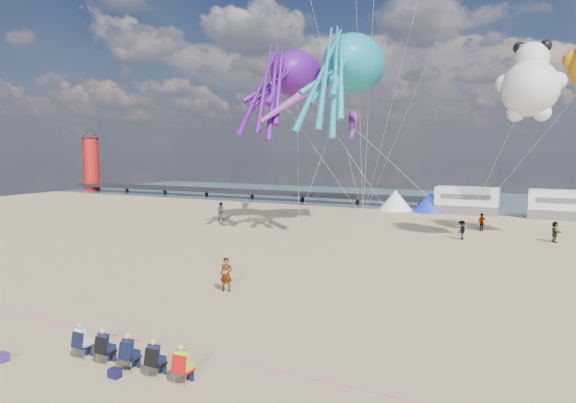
{
  "coord_description": "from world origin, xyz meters",
  "views": [
    {
      "loc": [
        13.77,
        -19.29,
        7.33
      ],
      "look_at": [
        0.99,
        6.0,
        4.36
      ],
      "focal_mm": 32.0,
      "sensor_mm": 36.0,
      "label": 1
    }
  ],
  "objects_px": {
    "sandbag_a": "(299,221)",
    "motorhome_1": "(564,205)",
    "beachgoer_3": "(482,222)",
    "windsock_mid": "(352,126)",
    "beachgoer_2": "(462,230)",
    "sandbag_d": "(459,226)",
    "windsock_right": "(285,106)",
    "beachgoer_1": "(221,211)",
    "kite_octopus_teal": "(354,63)",
    "tent_blue": "(430,202)",
    "spectator_row": "(131,351)",
    "standing_person": "(226,275)",
    "kite_octopus_purple": "(297,74)",
    "motorhome_0": "(467,201)",
    "cooler_navy": "(115,373)",
    "cooler_purple": "(2,357)",
    "kite_panda": "(530,88)",
    "windsock_left": "(297,77)",
    "beachgoer_4": "(555,232)",
    "sandbag_e": "(363,218)",
    "sandbag_c": "(464,230)",
    "tent_white": "(395,200)",
    "lighthouse": "(91,164)",
    "sandbag_b": "(396,225)"
  },
  "relations": [
    {
      "from": "sandbag_a",
      "to": "motorhome_1",
      "type": "bearing_deg",
      "value": 31.28
    },
    {
      "from": "beachgoer_3",
      "to": "windsock_mid",
      "type": "xyz_separation_m",
      "value": [
        -12.22,
        0.1,
        8.63
      ]
    },
    {
      "from": "beachgoer_2",
      "to": "sandbag_d",
      "type": "bearing_deg",
      "value": -150.05
    },
    {
      "from": "motorhome_1",
      "to": "windsock_right",
      "type": "height_order",
      "value": "windsock_right"
    },
    {
      "from": "beachgoer_1",
      "to": "kite_octopus_teal",
      "type": "height_order",
      "value": "kite_octopus_teal"
    },
    {
      "from": "tent_blue",
      "to": "spectator_row",
      "type": "xyz_separation_m",
      "value": [
        -0.24,
        -47.06,
        -0.55
      ]
    },
    {
      "from": "standing_person",
      "to": "sandbag_d",
      "type": "relative_size",
      "value": 3.5
    },
    {
      "from": "standing_person",
      "to": "kite_octopus_purple",
      "type": "distance_m",
      "value": 25.63
    },
    {
      "from": "motorhome_0",
      "to": "beachgoer_2",
      "type": "distance_m",
      "value": 16.95
    },
    {
      "from": "spectator_row",
      "to": "cooler_navy",
      "type": "xyz_separation_m",
      "value": [
        -0.04,
        -0.67,
        -0.5
      ]
    },
    {
      "from": "cooler_purple",
      "to": "windsock_right",
      "type": "height_order",
      "value": "windsock_right"
    },
    {
      "from": "beachgoer_3",
      "to": "kite_panda",
      "type": "bearing_deg",
      "value": 67.29
    },
    {
      "from": "sandbag_d",
      "to": "kite_octopus_teal",
      "type": "height_order",
      "value": "kite_octopus_teal"
    },
    {
      "from": "windsock_left",
      "to": "spectator_row",
      "type": "bearing_deg",
      "value": -95.54
    },
    {
      "from": "kite_octopus_teal",
      "to": "beachgoer_4",
      "type": "bearing_deg",
      "value": 18.14
    },
    {
      "from": "beachgoer_4",
      "to": "sandbag_e",
      "type": "relative_size",
      "value": 3.28
    },
    {
      "from": "beachgoer_1",
      "to": "sandbag_e",
      "type": "height_order",
      "value": "beachgoer_1"
    },
    {
      "from": "beachgoer_1",
      "to": "sandbag_c",
      "type": "relative_size",
      "value": 3.64
    },
    {
      "from": "tent_white",
      "to": "kite_octopus_teal",
      "type": "bearing_deg",
      "value": -88.8
    },
    {
      "from": "sandbag_a",
      "to": "kite_octopus_teal",
      "type": "xyz_separation_m",
      "value": [
        6.15,
        -1.7,
        14.55
      ]
    },
    {
      "from": "sandbag_a",
      "to": "tent_white",
      "type": "bearing_deg",
      "value": 67.67
    },
    {
      "from": "cooler_navy",
      "to": "beachgoer_3",
      "type": "distance_m",
      "value": 36.92
    },
    {
      "from": "beachgoer_4",
      "to": "lighthouse",
      "type": "bearing_deg",
      "value": 53.89
    },
    {
      "from": "motorhome_1",
      "to": "beachgoer_3",
      "type": "distance_m",
      "value": 13.33
    },
    {
      "from": "tent_white",
      "to": "sandbag_c",
      "type": "xyz_separation_m",
      "value": [
        9.49,
        -12.11,
        -1.09
      ]
    },
    {
      "from": "motorhome_0",
      "to": "beachgoer_3",
      "type": "distance_m",
      "value": 11.89
    },
    {
      "from": "motorhome_0",
      "to": "cooler_purple",
      "type": "distance_m",
      "value": 49.36
    },
    {
      "from": "beachgoer_1",
      "to": "sandbag_b",
      "type": "xyz_separation_m",
      "value": [
        17.05,
        3.84,
        -0.8
      ]
    },
    {
      "from": "beachgoer_2",
      "to": "sandbag_c",
      "type": "distance_m",
      "value": 4.77
    },
    {
      "from": "sandbag_e",
      "to": "kite_panda",
      "type": "distance_m",
      "value": 21.18
    },
    {
      "from": "beachgoer_1",
      "to": "beachgoer_4",
      "type": "distance_m",
      "value": 30.25
    },
    {
      "from": "lighthouse",
      "to": "motorhome_1",
      "type": "bearing_deg",
      "value": -3.2
    },
    {
      "from": "beachgoer_2",
      "to": "sandbag_d",
      "type": "xyz_separation_m",
      "value": [
        -1.18,
        6.68,
        -0.67
      ]
    },
    {
      "from": "motorhome_1",
      "to": "beachgoer_4",
      "type": "relative_size",
      "value": 4.02
    },
    {
      "from": "sandbag_a",
      "to": "standing_person",
      "type": "bearing_deg",
      "value": -73.07
    },
    {
      "from": "kite_octopus_purple",
      "to": "windsock_left",
      "type": "bearing_deg",
      "value": 135.58
    },
    {
      "from": "tent_white",
      "to": "beachgoer_4",
      "type": "relative_size",
      "value": 2.44
    },
    {
      "from": "standing_person",
      "to": "windsock_right",
      "type": "height_order",
      "value": "windsock_right"
    },
    {
      "from": "beachgoer_4",
      "to": "sandbag_b",
      "type": "relative_size",
      "value": 3.28
    },
    {
      "from": "tent_white",
      "to": "kite_panda",
      "type": "xyz_separation_m",
      "value": [
        14.42,
        -18.42,
        10.33
      ]
    },
    {
      "from": "cooler_purple",
      "to": "spectator_row",
      "type": "bearing_deg",
      "value": 18.74
    },
    {
      "from": "windsock_left",
      "to": "windsock_mid",
      "type": "relative_size",
      "value": 1.15
    },
    {
      "from": "motorhome_1",
      "to": "kite_panda",
      "type": "height_order",
      "value": "kite_panda"
    },
    {
      "from": "spectator_row",
      "to": "cooler_navy",
      "type": "height_order",
      "value": "spectator_row"
    },
    {
      "from": "tent_blue",
      "to": "beachgoer_2",
      "type": "bearing_deg",
      "value": -70.67
    },
    {
      "from": "spectator_row",
      "to": "sandbag_d",
      "type": "distance_m",
      "value": 37.26
    },
    {
      "from": "sandbag_c",
      "to": "kite_panda",
      "type": "height_order",
      "value": "kite_panda"
    },
    {
      "from": "tent_blue",
      "to": "cooler_navy",
      "type": "relative_size",
      "value": 10.53
    },
    {
      "from": "kite_octopus_purple",
      "to": "windsock_mid",
      "type": "height_order",
      "value": "kite_octopus_purple"
    },
    {
      "from": "motorhome_0",
      "to": "kite_octopus_teal",
      "type": "distance_m",
      "value": 21.99
    }
  ]
}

